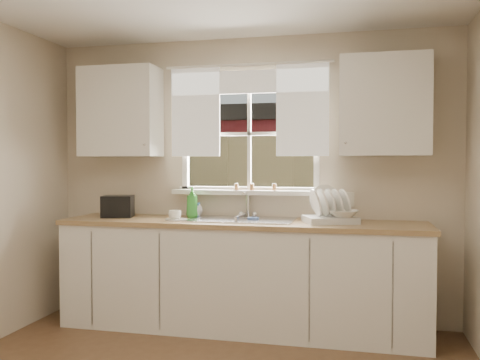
% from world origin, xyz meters
% --- Properties ---
extents(room_walls, '(3.62, 4.02, 2.50)m').
position_xyz_m(room_walls, '(0.00, -0.07, 1.24)').
color(room_walls, beige).
rests_on(room_walls, ground).
extents(window, '(1.38, 0.16, 1.06)m').
position_xyz_m(window, '(0.00, 2.00, 1.49)').
color(window, white).
rests_on(window, room_walls).
extents(curtains, '(1.50, 0.03, 0.81)m').
position_xyz_m(curtains, '(0.00, 1.95, 1.93)').
color(curtains, white).
rests_on(curtains, room_walls).
extents(base_cabinets, '(3.00, 0.62, 0.87)m').
position_xyz_m(base_cabinets, '(0.00, 1.68, 0.43)').
color(base_cabinets, white).
rests_on(base_cabinets, ground).
extents(countertop, '(3.04, 0.65, 0.04)m').
position_xyz_m(countertop, '(0.00, 1.68, 0.89)').
color(countertop, '#98774C').
rests_on(countertop, base_cabinets).
extents(upper_cabinet_left, '(0.70, 0.33, 0.80)m').
position_xyz_m(upper_cabinet_left, '(-1.15, 1.82, 1.85)').
color(upper_cabinet_left, white).
rests_on(upper_cabinet_left, room_walls).
extents(upper_cabinet_right, '(0.70, 0.33, 0.80)m').
position_xyz_m(upper_cabinet_right, '(1.15, 1.82, 1.85)').
color(upper_cabinet_right, white).
rests_on(upper_cabinet_right, room_walls).
extents(wall_outlet, '(0.08, 0.01, 0.12)m').
position_xyz_m(wall_outlet, '(0.88, 1.99, 1.08)').
color(wall_outlet, beige).
rests_on(wall_outlet, room_walls).
extents(sill_jars, '(0.38, 0.04, 0.06)m').
position_xyz_m(sill_jars, '(0.06, 1.94, 1.18)').
color(sill_jars, brown).
rests_on(sill_jars, window).
extents(backyard, '(20.00, 10.00, 6.13)m').
position_xyz_m(backyard, '(0.58, 8.42, 3.46)').
color(backyard, '#335421').
rests_on(backyard, ground).
extents(sink, '(0.88, 0.52, 0.40)m').
position_xyz_m(sink, '(0.00, 1.71, 0.84)').
color(sink, '#B7B7BC').
rests_on(sink, countertop).
extents(dish_rack, '(0.48, 0.42, 0.30)m').
position_xyz_m(dish_rack, '(0.73, 1.70, 0.99)').
color(dish_rack, silver).
rests_on(dish_rack, countertop).
extents(bowl, '(0.25, 0.25, 0.05)m').
position_xyz_m(bowl, '(0.84, 1.65, 0.99)').
color(bowl, white).
rests_on(bowl, dish_rack).
extents(soap_bottle_a, '(0.14, 0.14, 0.27)m').
position_xyz_m(soap_bottle_a, '(-0.47, 1.80, 1.05)').
color(soap_bottle_a, '#2F872C').
rests_on(soap_bottle_a, countertop).
extents(soap_bottle_b, '(0.10, 0.10, 0.19)m').
position_xyz_m(soap_bottle_b, '(-0.46, 1.85, 1.00)').
color(soap_bottle_b, '#3372C0').
rests_on(soap_bottle_b, countertop).
extents(soap_bottle_c, '(0.15, 0.15, 0.18)m').
position_xyz_m(soap_bottle_c, '(-0.46, 1.85, 1.00)').
color(soap_bottle_c, '#F1F0C6').
rests_on(soap_bottle_c, countertop).
extents(saucer, '(0.19, 0.19, 0.01)m').
position_xyz_m(saucer, '(-0.53, 1.57, 0.92)').
color(saucer, beige).
rests_on(saucer, countertop).
extents(cup, '(0.13, 0.13, 0.08)m').
position_xyz_m(cup, '(-0.55, 1.59, 0.95)').
color(cup, white).
rests_on(cup, countertop).
extents(black_appliance, '(0.31, 0.29, 0.19)m').
position_xyz_m(black_appliance, '(-1.13, 1.70, 1.01)').
color(black_appliance, black).
rests_on(black_appliance, countertop).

